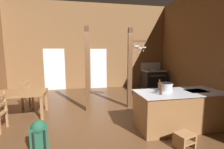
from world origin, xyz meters
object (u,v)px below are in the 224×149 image
(kitchen_island, at_px, (179,110))
(stockpot_on_counter, at_px, (167,87))
(dining_table, at_px, (14,95))
(step_stool, at_px, (184,139))
(mixing_bowl_on_counter, at_px, (159,91))
(ladderback_chair_by_post, at_px, (29,94))
(backpack, at_px, (39,134))
(bottle_tall_on_counter, at_px, (159,86))
(stove_range, at_px, (153,79))
(bottle_short_on_counter, at_px, (161,90))

(kitchen_island, height_order, stockpot_on_counter, stockpot_on_counter)
(dining_table, distance_m, stockpot_on_counter, 4.24)
(kitchen_island, bearing_deg, step_stool, -115.64)
(kitchen_island, xyz_separation_m, mixing_bowl_on_counter, (-0.53, 0.04, 0.49))
(ladderback_chair_by_post, relative_size, stockpot_on_counter, 2.63)
(step_stool, bearing_deg, stockpot_on_counter, 82.53)
(backpack, bearing_deg, bottle_tall_on_counter, 11.41)
(stove_range, xyz_separation_m, mixing_bowl_on_counter, (-1.89, -4.28, 0.47))
(bottle_tall_on_counter, bearing_deg, kitchen_island, -24.15)
(bottle_tall_on_counter, distance_m, bottle_short_on_counter, 0.41)
(ladderback_chair_by_post, bearing_deg, stockpot_on_counter, -29.20)
(step_stool, distance_m, mixing_bowl_on_counter, 1.17)
(kitchen_island, height_order, step_stool, kitchen_island)
(ladderback_chair_by_post, xyz_separation_m, stockpot_on_counter, (3.89, -2.18, 0.57))
(dining_table, bearing_deg, bottle_tall_on_counter, -18.20)
(step_stool, bearing_deg, stove_range, 71.24)
(dining_table, xyz_separation_m, ladderback_chair_by_post, (0.13, 0.89, -0.20))
(stockpot_on_counter, height_order, bottle_tall_on_counter, bottle_tall_on_counter)
(ladderback_chair_by_post, bearing_deg, mixing_bowl_on_counter, -32.48)
(kitchen_island, xyz_separation_m, step_stool, (-0.39, -0.82, -0.28))
(bottle_tall_on_counter, xyz_separation_m, bottle_short_on_counter, (-0.15, -0.38, 0.01))
(stockpot_on_counter, bearing_deg, mixing_bowl_on_counter, -154.25)
(stove_range, relative_size, dining_table, 0.76)
(kitchen_island, relative_size, dining_table, 1.26)
(kitchen_island, bearing_deg, backpack, -173.65)
(step_stool, bearing_deg, kitchen_island, 64.36)
(dining_table, distance_m, bottle_tall_on_counter, 4.06)
(kitchen_island, xyz_separation_m, stockpot_on_counter, (-0.26, 0.17, 0.56))
(stockpot_on_counter, relative_size, bottle_tall_on_counter, 1.28)
(dining_table, bearing_deg, bottle_short_on_counter, -23.98)
(step_stool, distance_m, bottle_short_on_counter, 1.09)
(bottle_tall_on_counter, bearing_deg, stove_range, 66.41)
(backpack, distance_m, mixing_bowl_on_counter, 2.78)
(bottle_short_on_counter, bearing_deg, bottle_tall_on_counter, 67.70)
(mixing_bowl_on_counter, bearing_deg, ladderback_chair_by_post, 147.52)
(kitchen_island, distance_m, step_stool, 0.95)
(dining_table, bearing_deg, backpack, -59.36)
(ladderback_chair_by_post, distance_m, bottle_tall_on_counter, 4.33)
(kitchen_island, distance_m, backpack, 3.23)
(step_stool, height_order, bottle_tall_on_counter, bottle_tall_on_counter)
(kitchen_island, distance_m, mixing_bowl_on_counter, 0.73)
(kitchen_island, height_order, bottle_tall_on_counter, bottle_tall_on_counter)
(ladderback_chair_by_post, distance_m, bottle_short_on_counter, 4.40)
(dining_table, bearing_deg, stockpot_on_counter, -17.78)
(mixing_bowl_on_counter, bearing_deg, backpack, -171.53)
(dining_table, bearing_deg, step_stool, -30.35)
(ladderback_chair_by_post, height_order, bottle_tall_on_counter, bottle_tall_on_counter)
(ladderback_chair_by_post, relative_size, bottle_short_on_counter, 3.17)
(stove_range, bearing_deg, bottle_tall_on_counter, -113.59)
(stove_range, distance_m, dining_table, 6.32)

